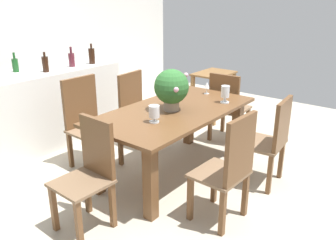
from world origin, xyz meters
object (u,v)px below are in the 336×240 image
(kitchen_counter, at_px, (47,107))
(wine_bottle_amber, at_px, (92,56))
(dining_table, at_px, (174,122))
(crystal_vase_center_near, at_px, (154,112))
(wine_bottle_clear, at_px, (45,64))
(chair_foot_end, at_px, (227,105))
(chair_near_left, at_px, (230,166))
(chair_near_right, at_px, (270,138))
(chair_head_end, at_px, (90,170))
(crystal_vase_left, at_px, (225,93))
(wine_bottle_green, at_px, (15,65))
(chair_far_right, at_px, (137,105))
(side_table, at_px, (213,84))
(wine_glass, at_px, (207,86))
(wine_bottle_tall, at_px, (72,59))
(flower_centerpiece, at_px, (171,88))
(chair_far_left, at_px, (87,119))

(kitchen_counter, relative_size, wine_bottle_amber, 7.27)
(dining_table, relative_size, crystal_vase_center_near, 11.16)
(wine_bottle_clear, bearing_deg, kitchen_counter, 79.97)
(chair_foot_end, bearing_deg, chair_near_left, 116.46)
(chair_near_right, relative_size, chair_head_end, 0.99)
(crystal_vase_left, xyz_separation_m, wine_bottle_amber, (-0.18, 1.98, 0.22))
(chair_near_left, distance_m, crystal_vase_center_near, 0.87)
(chair_head_end, relative_size, wine_bottle_green, 3.97)
(chair_near_right, relative_size, chair_near_left, 0.94)
(chair_near_left, distance_m, kitchen_counter, 2.73)
(chair_far_right, xyz_separation_m, wine_bottle_clear, (-0.76, 0.80, 0.55))
(chair_foot_end, distance_m, side_table, 0.95)
(chair_near_right, relative_size, wine_bottle_green, 3.91)
(kitchen_counter, bearing_deg, wine_glass, -59.24)
(wine_bottle_tall, bearing_deg, wine_bottle_green, 157.00)
(flower_centerpiece, distance_m, wine_bottle_clear, 1.73)
(crystal_vase_left, distance_m, wine_bottle_clear, 2.20)
(chair_near_right, bearing_deg, chair_foot_end, -133.75)
(dining_table, relative_size, wine_bottle_amber, 6.76)
(crystal_vase_center_near, xyz_separation_m, wine_bottle_clear, (0.07, 1.79, 0.23))
(flower_centerpiece, distance_m, crystal_vase_center_near, 0.42)
(crystal_vase_center_near, bearing_deg, wine_bottle_green, 94.23)
(dining_table, xyz_separation_m, chair_near_right, (0.42, -0.90, -0.09))
(chair_near_left, bearing_deg, wine_glass, -137.53)
(dining_table, bearing_deg, chair_far_right, 65.82)
(kitchen_counter, distance_m, side_table, 2.49)
(chair_foot_end, xyz_separation_m, kitchen_counter, (-1.47, 1.84, -0.03))
(wine_glass, bearing_deg, side_table, 27.01)
(chair_far_left, distance_m, flower_centerpiece, 1.08)
(chair_far_right, relative_size, kitchen_counter, 0.47)
(crystal_vase_left, bearing_deg, chair_near_left, -147.83)
(chair_near_right, distance_m, side_table, 2.09)
(chair_far_left, relative_size, wine_bottle_tall, 3.92)
(flower_centerpiece, bearing_deg, wine_bottle_tall, 86.87)
(wine_bottle_amber, bearing_deg, crystal_vase_left, -84.68)
(chair_foot_end, bearing_deg, chair_far_left, 55.85)
(chair_near_left, distance_m, wine_bottle_amber, 2.74)
(side_table, bearing_deg, wine_bottle_clear, 153.89)
(chair_head_end, height_order, kitchen_counter, kitchen_counter)
(chair_head_end, xyz_separation_m, wine_bottle_tall, (1.21, 1.73, 0.55))
(side_table, bearing_deg, chair_foot_end, -138.23)
(chair_near_right, relative_size, crystal_vase_center_near, 5.64)
(chair_far_left, bearing_deg, chair_foot_end, -29.01)
(chair_far_left, distance_m, crystal_vase_left, 1.57)
(side_table, bearing_deg, wine_bottle_green, 150.47)
(dining_table, height_order, wine_glass, wine_glass)
(chair_far_left, relative_size, wine_bottle_green, 4.27)
(chair_near_left, bearing_deg, chair_head_end, -48.17)
(chair_head_end, xyz_separation_m, chair_near_left, (0.73, -0.90, 0.03))
(wine_bottle_clear, bearing_deg, flower_centerpiece, -79.46)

